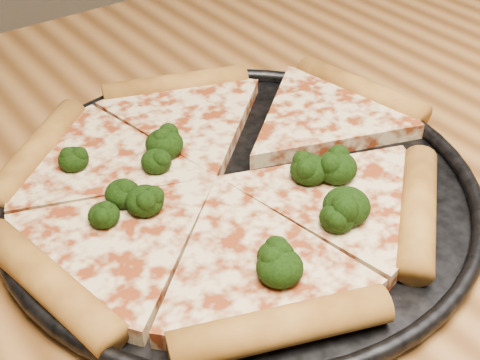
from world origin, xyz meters
TOP-DOWN VIEW (x-y plane):
  - dining_table at (0.00, 0.00)m, footprint 1.20×0.90m
  - pizza_pan at (-0.10, 0.04)m, footprint 0.38×0.38m
  - pizza at (-0.11, 0.05)m, footprint 0.39×0.36m
  - broccoli_florets at (-0.12, 0.01)m, footprint 0.20×0.22m

SIDE VIEW (x-z plane):
  - dining_table at x=0.00m, z-range 0.28..1.03m
  - pizza_pan at x=-0.10m, z-range 0.75..0.77m
  - pizza at x=-0.11m, z-range 0.75..0.78m
  - broccoli_florets at x=-0.12m, z-range 0.77..0.79m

